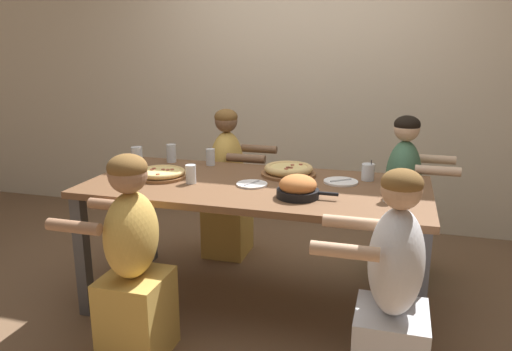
{
  "coord_description": "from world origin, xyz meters",
  "views": [
    {
      "loc": [
        0.8,
        -2.77,
        1.6
      ],
      "look_at": [
        0.0,
        0.0,
        0.84
      ],
      "focal_mm": 35.0,
      "sensor_mm": 36.0,
      "label": 1
    }
  ],
  "objects": [
    {
      "name": "restaurant_back_panel",
      "position": [
        0.0,
        1.62,
        1.6
      ],
      "size": [
        10.0,
        0.06,
        3.2
      ],
      "primitive_type": "cube",
      "color": "beige",
      "rests_on": "ground"
    },
    {
      "name": "drinking_glass_a",
      "position": [
        -0.92,
        0.22,
        0.84
      ],
      "size": [
        0.08,
        0.08,
        0.13
      ],
      "color": "silver",
      "rests_on": "dining_table"
    },
    {
      "name": "drinking_glass_c",
      "position": [
        -0.38,
        -0.1,
        0.84
      ],
      "size": [
        0.06,
        0.06,
        0.11
      ],
      "color": "silver",
      "rests_on": "dining_table"
    },
    {
      "name": "skillet_bowl",
      "position": [
        0.3,
        -0.2,
        0.84
      ],
      "size": [
        0.34,
        0.23,
        0.13
      ],
      "color": "black",
      "rests_on": "dining_table"
    },
    {
      "name": "cocktail_glass_blue",
      "position": [
        0.64,
        0.27,
        0.83
      ],
      "size": [
        0.08,
        0.08,
        0.13
      ],
      "color": "silver",
      "rests_on": "dining_table"
    },
    {
      "name": "dining_table",
      "position": [
        0.0,
        0.0,
        0.71
      ],
      "size": [
        2.03,
        0.95,
        0.79
      ],
      "color": "brown",
      "rests_on": "ground"
    },
    {
      "name": "diner_near_midleft",
      "position": [
        -0.45,
        -0.7,
        0.5
      ],
      "size": [
        0.51,
        0.4,
        1.09
      ],
      "rotation": [
        0.0,
        0.0,
        1.57
      ],
      "color": "gold",
      "rests_on": "ground"
    },
    {
      "name": "drinking_glass_f",
      "position": [
        0.78,
        -0.14,
        0.84
      ],
      "size": [
        0.07,
        0.07,
        0.11
      ],
      "color": "silver",
      "rests_on": "dining_table"
    },
    {
      "name": "empty_plate_a",
      "position": [
        -0.01,
        -0.04,
        0.79
      ],
      "size": [
        0.19,
        0.19,
        0.02
      ],
      "color": "white",
      "rests_on": "dining_table"
    },
    {
      "name": "diner_near_right",
      "position": [
        0.83,
        -0.7,
        0.5
      ],
      "size": [
        0.51,
        0.4,
        1.1
      ],
      "rotation": [
        0.0,
        0.0,
        1.57
      ],
      "color": "silver",
      "rests_on": "ground"
    },
    {
      "name": "drinking_glass_b",
      "position": [
        0.81,
        -0.03,
        0.85
      ],
      "size": [
        0.08,
        0.08,
        0.14
      ],
      "color": "silver",
      "rests_on": "dining_table"
    },
    {
      "name": "drinking_glass_d",
      "position": [
        -0.73,
        0.38,
        0.85
      ],
      "size": [
        0.07,
        0.07,
        0.13
      ],
      "color": "silver",
      "rests_on": "dining_table"
    },
    {
      "name": "ground_plane",
      "position": [
        0.0,
        0.0,
        0.0
      ],
      "size": [
        18.0,
        18.0,
        0.0
      ],
      "primitive_type": "plane",
      "color": "brown",
      "rests_on": "ground"
    },
    {
      "name": "pizza_board_main",
      "position": [
        -0.61,
        -0.03,
        0.81
      ],
      "size": [
        0.32,
        0.32,
        0.05
      ],
      "color": "brown",
      "rests_on": "dining_table"
    },
    {
      "name": "diner_far_midleft",
      "position": [
        -0.43,
        0.7,
        0.51
      ],
      "size": [
        0.51,
        0.4,
        1.14
      ],
      "rotation": [
        0.0,
        0.0,
        -1.57
      ],
      "color": "gold",
      "rests_on": "ground"
    },
    {
      "name": "diner_far_right",
      "position": [
        0.86,
        0.7,
        0.51
      ],
      "size": [
        0.51,
        0.4,
        1.14
      ],
      "rotation": [
        0.0,
        0.0,
        -1.57
      ],
      "color": "#477556",
      "rests_on": "ground"
    },
    {
      "name": "pizza_board_second",
      "position": [
        0.15,
        0.25,
        0.82
      ],
      "size": [
        0.35,
        0.35,
        0.06
      ],
      "color": "brown",
      "rests_on": "dining_table"
    },
    {
      "name": "drinking_glass_e",
      "position": [
        -0.43,
        0.37,
        0.84
      ],
      "size": [
        0.06,
        0.06,
        0.11
      ],
      "color": "silver",
      "rests_on": "dining_table"
    },
    {
      "name": "empty_plate_b",
      "position": [
        0.49,
        0.16,
        0.79
      ],
      "size": [
        0.21,
        0.21,
        0.02
      ],
      "color": "white",
      "rests_on": "dining_table"
    }
  ]
}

